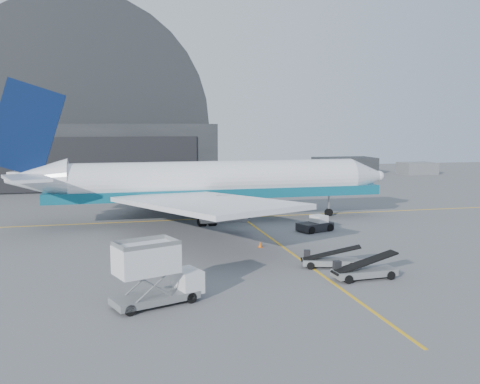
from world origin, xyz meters
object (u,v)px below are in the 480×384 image
object	(u,v)px
catering_truck	(154,274)
pushback_tug	(316,225)
belt_loader_a	(330,260)
belt_loader_b	(364,271)
airliner	(202,183)

from	to	relation	value
catering_truck	pushback_tug	world-z (taller)	catering_truck
pushback_tug	belt_loader_a	distance (m)	15.43
pushback_tug	belt_loader_b	distance (m)	18.80
airliner	belt_loader_b	size ratio (longest dim) A/B	9.09
belt_loader_b	belt_loader_a	bearing A→B (deg)	104.86
catering_truck	pushback_tug	size ratio (longest dim) A/B	1.48
airliner	belt_loader_a	bearing A→B (deg)	-73.68
airliner	belt_loader_b	world-z (taller)	airliner
catering_truck	belt_loader_b	world-z (taller)	catering_truck
airliner	catering_truck	world-z (taller)	airliner
belt_loader_a	belt_loader_b	distance (m)	3.97
catering_truck	pushback_tug	distance (m)	28.71
pushback_tug	belt_loader_a	size ratio (longest dim) A/B	0.86
airliner	belt_loader_b	bearing A→B (deg)	-73.38
airliner	pushback_tug	bearing A→B (deg)	-37.72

